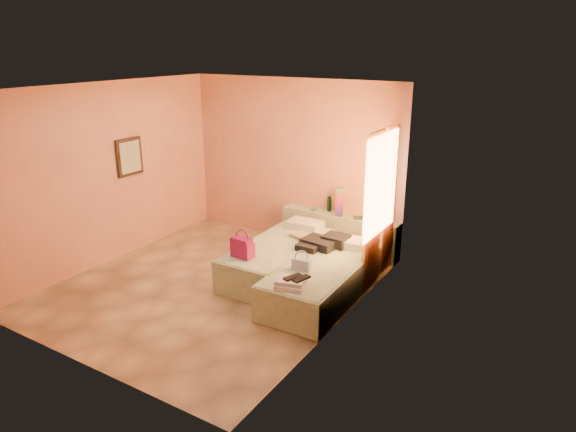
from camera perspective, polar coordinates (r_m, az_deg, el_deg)
name	(u,v)px	position (r m, az deg, el deg)	size (l,w,h in m)	color
ground	(214,285)	(7.58, -8.17, -7.62)	(4.50, 4.50, 0.00)	tan
room_walls	(246,159)	(7.29, -4.74, 6.36)	(4.02, 4.51, 2.81)	tan
headboard_ledge	(339,233)	(8.60, 5.70, -1.88)	(2.05, 0.30, 0.65)	#ABB695
bed_left	(279,259)	(7.74, -1.06, -4.82)	(0.90, 2.00, 0.50)	#B6D2A9
bed_right	(321,282)	(7.06, 3.67, -7.28)	(0.90, 2.00, 0.50)	#B6D2A9
water_bottle	(329,204)	(8.61, 4.60, 1.33)	(0.07, 0.07, 0.25)	#153A1F
rainbow_box	(340,202)	(8.36, 5.76, 1.56)	(0.10, 0.10, 0.47)	#A01359
small_dish	(314,210)	(8.66, 2.90, 0.70)	(0.11, 0.11, 0.03)	#437C52
green_book	(359,218)	(8.33, 7.84, -0.19)	(0.17, 0.12, 0.03)	#25462F
flower_vase	(383,215)	(8.15, 10.50, 0.16)	(0.21, 0.21, 0.27)	silver
magenta_handbag	(243,247)	(7.16, -5.07, -3.48)	(0.31, 0.17, 0.29)	#A01359
khaki_garment	(302,236)	(7.88, 1.55, -2.21)	(0.32, 0.25, 0.05)	tan
clothes_pile	(322,242)	(7.49, 3.85, -2.95)	(0.53, 0.53, 0.16)	black
blue_handbag	(301,265)	(6.76, 1.50, -5.42)	(0.25, 0.11, 0.16)	#4564A7
towel_stack	(291,283)	(6.32, 0.35, -7.49)	(0.35, 0.30, 0.10)	white
sandal_pair	(297,278)	(6.31, 0.98, -6.91)	(0.18, 0.24, 0.03)	black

